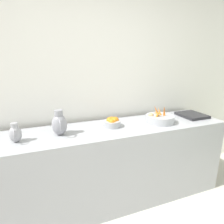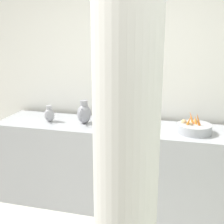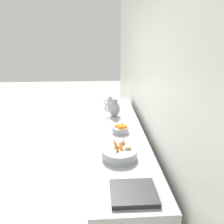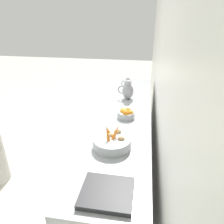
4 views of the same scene
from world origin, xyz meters
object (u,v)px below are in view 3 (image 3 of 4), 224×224
Objects in this scene: vegetable_colander at (120,153)px; orange_bowl at (120,129)px; metal_pitcher_short at (110,103)px; metal_pitcher_tall at (114,108)px.

orange_bowl is (-0.06, -0.58, 0.00)m from vegetable_colander.
metal_pitcher_short is at bearing -85.58° from orange_bowl.
orange_bowl is 0.57m from metal_pitcher_tall.
vegetable_colander is at bearing 83.76° from orange_bowl.
metal_pitcher_tall reaches higher than metal_pitcher_short.
vegetable_colander reaches higher than metal_pitcher_short.
metal_pitcher_tall is 1.39× the size of metal_pitcher_short.
metal_pitcher_tall is at bearing 95.68° from metal_pitcher_short.
metal_pitcher_short is at bearing -84.32° from metal_pitcher_tall.
vegetable_colander is 1.84× the size of metal_pitcher_short.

